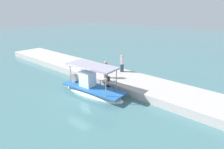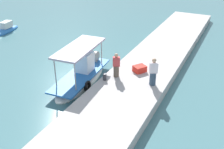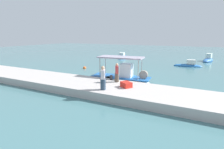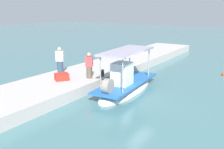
{
  "view_description": "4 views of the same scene",
  "coord_description": "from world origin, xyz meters",
  "px_view_note": "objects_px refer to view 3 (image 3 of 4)",
  "views": [
    {
      "loc": [
        -11.33,
        9.43,
        6.82
      ],
      "look_at": [
        -0.59,
        -2.88,
        1.08
      ],
      "focal_mm": 30.39,
      "sensor_mm": 36.0,
      "label": 1
    },
    {
      "loc": [
        -13.68,
        -9.31,
        8.8
      ],
      "look_at": [
        -0.07,
        -2.52,
        0.78
      ],
      "focal_mm": 42.76,
      "sensor_mm": 36.0,
      "label": 2
    },
    {
      "loc": [
        6.31,
        -16.15,
        4.6
      ],
      "look_at": [
        -0.97,
        -1.61,
        0.95
      ],
      "focal_mm": 28.79,
      "sensor_mm": 36.0,
      "label": 3
    },
    {
      "loc": [
        12.52,
        7.02,
        4.9
      ],
      "look_at": [
        -1.02,
        -1.78,
        0.77
      ],
      "focal_mm": 41.87,
      "sensor_mm": 36.0,
      "label": 4
    }
  ],
  "objects_px": {
    "mooring_bollard": "(111,77)",
    "marker_buoy": "(84,68)",
    "fisherman_near_bollard": "(103,79)",
    "fisherman_by_crate": "(117,74)",
    "moored_boat_near": "(122,57)",
    "main_fishing_boat": "(122,78)",
    "cargo_crate": "(126,85)",
    "moored_boat_far": "(208,60)",
    "moored_boat_mid": "(188,65)"
  },
  "relations": [
    {
      "from": "fisherman_near_bollard",
      "to": "fisherman_by_crate",
      "type": "distance_m",
      "value": 2.44
    },
    {
      "from": "fisherman_by_crate",
      "to": "cargo_crate",
      "type": "bearing_deg",
      "value": -40.11
    },
    {
      "from": "fisherman_near_bollard",
      "to": "moored_boat_near",
      "type": "height_order",
      "value": "fisherman_near_bollard"
    },
    {
      "from": "fisherman_near_bollard",
      "to": "main_fishing_boat",
      "type": "bearing_deg",
      "value": 97.1
    },
    {
      "from": "cargo_crate",
      "to": "moored_boat_mid",
      "type": "distance_m",
      "value": 16.23
    },
    {
      "from": "mooring_bollard",
      "to": "marker_buoy",
      "type": "xyz_separation_m",
      "value": [
        -7.21,
        6.13,
        -0.77
      ]
    },
    {
      "from": "cargo_crate",
      "to": "moored_boat_far",
      "type": "xyz_separation_m",
      "value": [
        6.03,
        23.01,
        -0.58
      ]
    },
    {
      "from": "fisherman_near_bollard",
      "to": "fisherman_by_crate",
      "type": "bearing_deg",
      "value": 90.72
    },
    {
      "from": "cargo_crate",
      "to": "moored_boat_near",
      "type": "relative_size",
      "value": 0.18
    },
    {
      "from": "main_fishing_boat",
      "to": "moored_boat_near",
      "type": "height_order",
      "value": "main_fishing_boat"
    },
    {
      "from": "fisherman_near_bollard",
      "to": "moored_boat_near",
      "type": "relative_size",
      "value": 0.4
    },
    {
      "from": "fisherman_near_bollard",
      "to": "marker_buoy",
      "type": "xyz_separation_m",
      "value": [
        -8.01,
        9.01,
        -1.35
      ]
    },
    {
      "from": "moored_boat_near",
      "to": "moored_boat_far",
      "type": "distance_m",
      "value": 15.36
    },
    {
      "from": "mooring_bollard",
      "to": "marker_buoy",
      "type": "relative_size",
      "value": 1.01
    },
    {
      "from": "marker_buoy",
      "to": "moored_boat_mid",
      "type": "distance_m",
      "value": 15.04
    },
    {
      "from": "main_fishing_boat",
      "to": "cargo_crate",
      "type": "relative_size",
      "value": 7.73
    },
    {
      "from": "fisherman_near_bollard",
      "to": "moored_boat_mid",
      "type": "height_order",
      "value": "fisherman_near_bollard"
    },
    {
      "from": "fisherman_by_crate",
      "to": "mooring_bollard",
      "type": "distance_m",
      "value": 1.02
    },
    {
      "from": "main_fishing_boat",
      "to": "cargo_crate",
      "type": "height_order",
      "value": "main_fishing_boat"
    },
    {
      "from": "fisherman_by_crate",
      "to": "mooring_bollard",
      "type": "xyz_separation_m",
      "value": [
        -0.76,
        0.44,
        -0.51
      ]
    },
    {
      "from": "main_fishing_boat",
      "to": "marker_buoy",
      "type": "height_order",
      "value": "main_fishing_boat"
    },
    {
      "from": "fisherman_near_bollard",
      "to": "moored_boat_far",
      "type": "bearing_deg",
      "value": 73.28
    },
    {
      "from": "moored_boat_mid",
      "to": "cargo_crate",
      "type": "bearing_deg",
      "value": -101.85
    },
    {
      "from": "main_fishing_boat",
      "to": "cargo_crate",
      "type": "bearing_deg",
      "value": -61.14
    },
    {
      "from": "cargo_crate",
      "to": "fisherman_by_crate",
      "type": "bearing_deg",
      "value": 139.89
    },
    {
      "from": "fisherman_by_crate",
      "to": "marker_buoy",
      "type": "relative_size",
      "value": 3.72
    },
    {
      "from": "cargo_crate",
      "to": "mooring_bollard",
      "type": "bearing_deg",
      "value": 143.31
    },
    {
      "from": "moored_boat_near",
      "to": "moored_boat_mid",
      "type": "relative_size",
      "value": 1.1
    },
    {
      "from": "fisherman_by_crate",
      "to": "moored_boat_mid",
      "type": "height_order",
      "value": "fisherman_by_crate"
    },
    {
      "from": "mooring_bollard",
      "to": "cargo_crate",
      "type": "xyz_separation_m",
      "value": [
        2.07,
        -1.55,
        -0.01
      ]
    },
    {
      "from": "fisherman_by_crate",
      "to": "moored_boat_near",
      "type": "xyz_separation_m",
      "value": [
        -7.78,
        19.23,
        -1.15
      ]
    },
    {
      "from": "fisherman_near_bollard",
      "to": "fisherman_by_crate",
      "type": "xyz_separation_m",
      "value": [
        -0.03,
        2.44,
        -0.07
      ]
    },
    {
      "from": "moored_boat_mid",
      "to": "mooring_bollard",
      "type": "bearing_deg",
      "value": -110.67
    },
    {
      "from": "main_fishing_boat",
      "to": "fisherman_near_bollard",
      "type": "relative_size",
      "value": 3.46
    },
    {
      "from": "marker_buoy",
      "to": "moored_boat_near",
      "type": "relative_size",
      "value": 0.1
    },
    {
      "from": "main_fishing_boat",
      "to": "moored_boat_far",
      "type": "relative_size",
      "value": 1.34
    },
    {
      "from": "fisherman_near_bollard",
      "to": "moored_boat_near",
      "type": "bearing_deg",
      "value": 109.83
    },
    {
      "from": "moored_boat_mid",
      "to": "moored_boat_far",
      "type": "height_order",
      "value": "moored_boat_far"
    },
    {
      "from": "moored_boat_near",
      "to": "moored_boat_far",
      "type": "relative_size",
      "value": 0.98
    },
    {
      "from": "moored_boat_far",
      "to": "mooring_bollard",
      "type": "bearing_deg",
      "value": -110.69
    },
    {
      "from": "fisherman_near_bollard",
      "to": "moored_boat_near",
      "type": "xyz_separation_m",
      "value": [
        -7.81,
        21.67,
        -1.22
      ]
    },
    {
      "from": "fisherman_near_bollard",
      "to": "mooring_bollard",
      "type": "height_order",
      "value": "fisherman_near_bollard"
    },
    {
      "from": "fisherman_near_bollard",
      "to": "moored_boat_near",
      "type": "distance_m",
      "value": 23.07
    },
    {
      "from": "marker_buoy",
      "to": "fisherman_by_crate",
      "type": "bearing_deg",
      "value": -39.49
    },
    {
      "from": "fisherman_by_crate",
      "to": "moored_boat_far",
      "type": "distance_m",
      "value": 23.13
    },
    {
      "from": "main_fishing_boat",
      "to": "mooring_bollard",
      "type": "height_order",
      "value": "main_fishing_boat"
    },
    {
      "from": "main_fishing_boat",
      "to": "fisherman_near_bollard",
      "type": "distance_m",
      "value": 4.86
    },
    {
      "from": "mooring_bollard",
      "to": "moored_boat_mid",
      "type": "distance_m",
      "value": 15.32
    },
    {
      "from": "moored_boat_far",
      "to": "main_fishing_boat",
      "type": "bearing_deg",
      "value": -111.93
    },
    {
      "from": "mooring_bollard",
      "to": "moored_boat_mid",
      "type": "bearing_deg",
      "value": 69.33
    }
  ]
}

